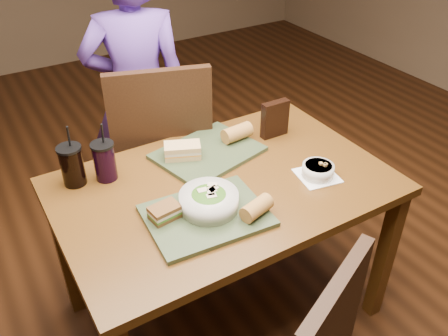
{
  "coord_description": "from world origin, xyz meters",
  "views": [
    {
      "loc": [
        -0.78,
        -1.29,
        1.85
      ],
      "look_at": [
        0.0,
        0.0,
        0.82
      ],
      "focal_mm": 38.0,
      "sensor_mm": 36.0,
      "label": 1
    }
  ],
  "objects_px": {
    "baguette_near": "(257,208)",
    "cup_cola": "(72,165)",
    "dining_table": "(224,201)",
    "soup_bowl": "(318,170)",
    "chair_far": "(155,153)",
    "salad_bowl": "(209,200)",
    "sandwich_near": "(165,212)",
    "tray_far": "(208,153)",
    "chip_bag": "(275,119)",
    "sandwich_far": "(183,151)",
    "tray_near": "(206,216)",
    "baguette_far": "(237,133)",
    "diner": "(138,96)",
    "cup_berry": "(105,161)"
  },
  "relations": [
    {
      "from": "baguette_near",
      "to": "cup_cola",
      "type": "relative_size",
      "value": 0.47
    },
    {
      "from": "baguette_near",
      "to": "diner",
      "type": "bearing_deg",
      "value": 88.84
    },
    {
      "from": "tray_near",
      "to": "sandwich_near",
      "type": "xyz_separation_m",
      "value": [
        -0.13,
        0.06,
        0.03
      ]
    },
    {
      "from": "chip_bag",
      "to": "sandwich_near",
      "type": "bearing_deg",
      "value": -156.21
    },
    {
      "from": "chair_far",
      "to": "tray_near",
      "type": "distance_m",
      "value": 0.74
    },
    {
      "from": "cup_cola",
      "to": "cup_berry",
      "type": "distance_m",
      "value": 0.12
    },
    {
      "from": "tray_near",
      "to": "baguette_near",
      "type": "bearing_deg",
      "value": -32.75
    },
    {
      "from": "diner",
      "to": "sandwich_near",
      "type": "relative_size",
      "value": 13.35
    },
    {
      "from": "salad_bowl",
      "to": "soup_bowl",
      "type": "height_order",
      "value": "salad_bowl"
    },
    {
      "from": "baguette_far",
      "to": "cup_cola",
      "type": "height_order",
      "value": "cup_cola"
    },
    {
      "from": "sandwich_far",
      "to": "diner",
      "type": "bearing_deg",
      "value": 83.63
    },
    {
      "from": "sandwich_far",
      "to": "sandwich_near",
      "type": "bearing_deg",
      "value": -125.92
    },
    {
      "from": "soup_bowl",
      "to": "dining_table",
      "type": "bearing_deg",
      "value": 155.65
    },
    {
      "from": "dining_table",
      "to": "soup_bowl",
      "type": "relative_size",
      "value": 7.3
    },
    {
      "from": "baguette_near",
      "to": "cup_cola",
      "type": "xyz_separation_m",
      "value": [
        -0.49,
        0.54,
        0.04
      ]
    },
    {
      "from": "salad_bowl",
      "to": "cup_berry",
      "type": "bearing_deg",
      "value": 121.92
    },
    {
      "from": "chair_far",
      "to": "cup_berry",
      "type": "distance_m",
      "value": 0.5
    },
    {
      "from": "chair_far",
      "to": "baguette_far",
      "type": "bearing_deg",
      "value": -52.35
    },
    {
      "from": "baguette_near",
      "to": "soup_bowl",
      "type": "bearing_deg",
      "value": 14.01
    },
    {
      "from": "cup_berry",
      "to": "chip_bag",
      "type": "distance_m",
      "value": 0.77
    },
    {
      "from": "baguette_far",
      "to": "dining_table",
      "type": "bearing_deg",
      "value": -131.79
    },
    {
      "from": "chip_bag",
      "to": "sandwich_far",
      "type": "bearing_deg",
      "value": 177.11
    },
    {
      "from": "dining_table",
      "to": "soup_bowl",
      "type": "height_order",
      "value": "soup_bowl"
    },
    {
      "from": "salad_bowl",
      "to": "sandwich_near",
      "type": "distance_m",
      "value": 0.16
    },
    {
      "from": "tray_far",
      "to": "cup_cola",
      "type": "relative_size",
      "value": 1.64
    },
    {
      "from": "cup_berry",
      "to": "chip_bag",
      "type": "relative_size",
      "value": 1.47
    },
    {
      "from": "sandwich_far",
      "to": "cup_cola",
      "type": "relative_size",
      "value": 0.66
    },
    {
      "from": "tray_near",
      "to": "chip_bag",
      "type": "xyz_separation_m",
      "value": [
        0.55,
        0.35,
        0.07
      ]
    },
    {
      "from": "salad_bowl",
      "to": "chip_bag",
      "type": "relative_size",
      "value": 1.27
    },
    {
      "from": "dining_table",
      "to": "diner",
      "type": "height_order",
      "value": "diner"
    },
    {
      "from": "dining_table",
      "to": "cup_berry",
      "type": "height_order",
      "value": "cup_berry"
    },
    {
      "from": "baguette_far",
      "to": "chip_bag",
      "type": "relative_size",
      "value": 0.8
    },
    {
      "from": "diner",
      "to": "baguette_far",
      "type": "bearing_deg",
      "value": 124.31
    },
    {
      "from": "chair_far",
      "to": "diner",
      "type": "xyz_separation_m",
      "value": [
        0.07,
        0.33,
        0.16
      ]
    },
    {
      "from": "dining_table",
      "to": "soup_bowl",
      "type": "bearing_deg",
      "value": -24.35
    },
    {
      "from": "chair_far",
      "to": "salad_bowl",
      "type": "height_order",
      "value": "chair_far"
    },
    {
      "from": "chair_far",
      "to": "chip_bag",
      "type": "distance_m",
      "value": 0.62
    },
    {
      "from": "chair_far",
      "to": "tray_far",
      "type": "relative_size",
      "value": 2.55
    },
    {
      "from": "chip_bag",
      "to": "chair_far",
      "type": "bearing_deg",
      "value": 140.82
    },
    {
      "from": "diner",
      "to": "baguette_far",
      "type": "height_order",
      "value": "diner"
    },
    {
      "from": "dining_table",
      "to": "baguette_near",
      "type": "height_order",
      "value": "baguette_near"
    },
    {
      "from": "diner",
      "to": "sandwich_near",
      "type": "height_order",
      "value": "diner"
    },
    {
      "from": "baguette_far",
      "to": "cup_cola",
      "type": "distance_m",
      "value": 0.71
    },
    {
      "from": "soup_bowl",
      "to": "chip_bag",
      "type": "xyz_separation_m",
      "value": [
        0.04,
        0.35,
        0.05
      ]
    },
    {
      "from": "diner",
      "to": "cup_cola",
      "type": "height_order",
      "value": "diner"
    },
    {
      "from": "tray_far",
      "to": "chip_bag",
      "type": "xyz_separation_m",
      "value": [
        0.34,
        -0.01,
        0.07
      ]
    },
    {
      "from": "chair_far",
      "to": "diner",
      "type": "height_order",
      "value": "diner"
    },
    {
      "from": "chair_far",
      "to": "baguette_near",
      "type": "bearing_deg",
      "value": -87.0
    },
    {
      "from": "cup_berry",
      "to": "chip_bag",
      "type": "xyz_separation_m",
      "value": [
        0.77,
        -0.07,
        0.0
      ]
    },
    {
      "from": "tray_near",
      "to": "tray_far",
      "type": "relative_size",
      "value": 1.0
    }
  ]
}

